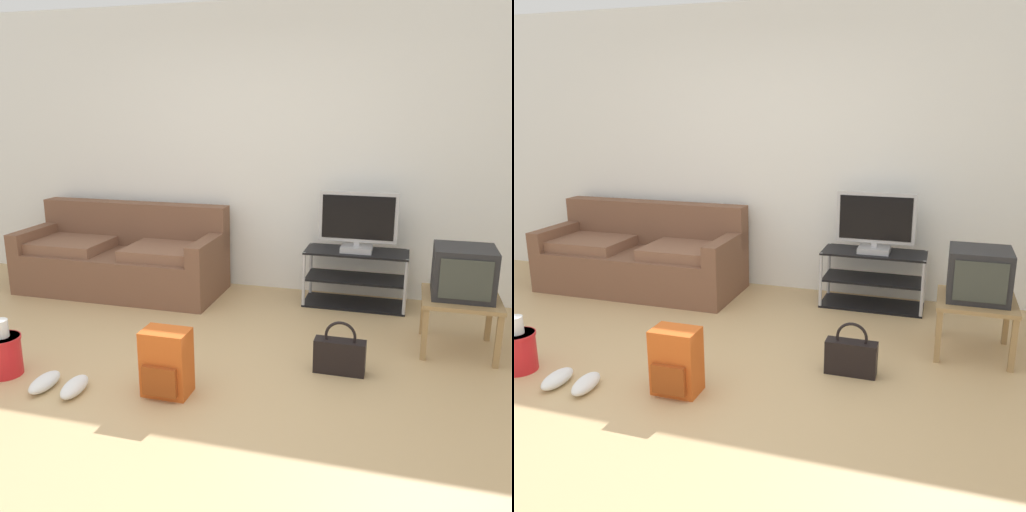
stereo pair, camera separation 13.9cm
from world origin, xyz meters
TOP-DOWN VIEW (x-y plane):
  - ground_plane at (0.00, 0.00)m, footprint 9.00×9.80m
  - wall_back at (0.00, 2.45)m, footprint 9.00×0.10m
  - couch at (-1.28, 1.95)m, footprint 1.97×0.83m
  - tv_stand at (0.97, 2.11)m, footprint 0.92×0.40m
  - flat_tv at (0.97, 2.09)m, footprint 0.69×0.22m
  - side_table at (1.81, 1.33)m, footprint 0.55×0.55m
  - crt_tv at (1.81, 1.34)m, footprint 0.43×0.41m
  - backpack at (-0.00, 0.14)m, footprint 0.29×0.27m
  - handbag at (1.01, 0.72)m, footprint 0.35×0.11m
  - cleaning_bucket at (-1.17, 0.08)m, footprint 0.25×0.25m
  - sneakers_pair at (-0.68, -0.02)m, footprint 0.36×0.30m

SIDE VIEW (x-z plane):
  - ground_plane at x=0.00m, z-range -0.02..0.00m
  - sneakers_pair at x=-0.68m, z-range 0.00..0.09m
  - handbag at x=1.01m, z-range -0.06..0.32m
  - cleaning_bucket at x=-1.17m, z-range -0.03..0.36m
  - backpack at x=0.00m, z-range 0.00..0.42m
  - tv_stand at x=0.97m, z-range 0.00..0.51m
  - couch at x=-1.28m, z-range -0.11..0.73m
  - side_table at x=1.81m, z-range 0.15..0.57m
  - crt_tv at x=1.81m, z-range 0.42..0.79m
  - flat_tv at x=0.97m, z-range 0.51..1.04m
  - wall_back at x=0.00m, z-range 0.00..2.70m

